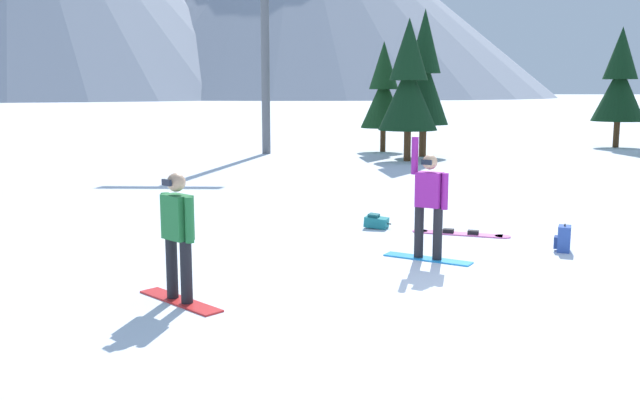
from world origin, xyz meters
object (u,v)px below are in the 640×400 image
(pine_tree_short, at_px, (620,82))
(backpack_blue, at_px, (563,239))
(backpack_teal, at_px, (376,222))
(snowboarder_midground, at_px, (429,203))
(pine_tree_twin, at_px, (424,77))
(snowboarder_foreground, at_px, (178,235))
(pine_tree_slender, at_px, (408,84))
(loose_snowboard_far_spare, at_px, (461,233))
(ski_lift_tower, at_px, (265,6))
(pine_tree_broad, at_px, (384,92))

(pine_tree_short, bearing_deg, backpack_blue, -112.61)
(backpack_blue, distance_m, backpack_teal, 3.64)
(snowboarder_midground, xyz_separation_m, pine_tree_twin, (1.83, 17.74, 2.30))
(snowboarder_foreground, relative_size, pine_tree_slender, 0.31)
(loose_snowboard_far_spare, bearing_deg, backpack_teal, 159.90)
(snowboarder_foreground, xyz_separation_m, loose_snowboard_far_spare, (4.33, 4.42, -0.87))
(backpack_teal, distance_m, ski_lift_tower, 17.72)
(loose_snowboard_far_spare, xyz_separation_m, pine_tree_short, (10.69, 20.69, 3.05))
(loose_snowboard_far_spare, bearing_deg, snowboarder_midground, -113.10)
(pine_tree_slender, xyz_separation_m, ski_lift_tower, (-5.77, 2.93, 3.24))
(pine_tree_slender, bearing_deg, pine_tree_twin, 67.47)
(backpack_teal, xyz_separation_m, ski_lift_tower, (-4.02, 16.16, 6.05))
(backpack_blue, bearing_deg, loose_snowboard_far_spare, 138.42)
(backpack_blue, height_order, pine_tree_short, pine_tree_short)
(backpack_teal, distance_m, pine_tree_twin, 15.67)
(loose_snowboard_far_spare, bearing_deg, backpack_blue, -41.58)
(pine_tree_slender, bearing_deg, pine_tree_short, 33.19)
(backpack_blue, xyz_separation_m, pine_tree_broad, (-2.06, 19.23, 2.41))
(snowboarder_midground, distance_m, loose_snowboard_far_spare, 2.37)
(backpack_teal, relative_size, pine_tree_twin, 0.09)
(pine_tree_short, xyz_separation_m, pine_tree_slender, (-10.52, -6.88, -0.13))
(snowboarder_midground, height_order, loose_snowboard_far_spare, snowboarder_midground)
(backpack_blue, relative_size, backpack_teal, 0.85)
(pine_tree_slender, bearing_deg, snowboarder_foreground, -103.88)
(pine_tree_broad, xyz_separation_m, pine_tree_short, (11.24, 2.81, 0.45))
(backpack_blue, bearing_deg, backpack_teal, 148.15)
(backpack_blue, xyz_separation_m, pine_tree_short, (9.18, 22.03, 2.86))
(pine_tree_twin, bearing_deg, snowboarder_foreground, -104.74)
(backpack_teal, bearing_deg, snowboarder_foreground, -118.86)
(backpack_teal, bearing_deg, backpack_blue, -31.85)
(snowboarder_midground, height_order, backpack_teal, snowboarder_midground)
(pine_tree_broad, xyz_separation_m, ski_lift_tower, (-5.05, -1.15, 3.56))
(loose_snowboard_far_spare, bearing_deg, pine_tree_slender, 89.28)
(pine_tree_twin, height_order, ski_lift_tower, ski_lift_tower)
(snowboarder_midground, bearing_deg, pine_tree_slender, 86.27)
(backpack_teal, distance_m, pine_tree_slender, 13.64)
(backpack_teal, relative_size, pine_tree_short, 0.10)
(loose_snowboard_far_spare, relative_size, ski_lift_tower, 0.17)
(pine_tree_twin, xyz_separation_m, pine_tree_short, (9.72, 4.96, -0.16))
(snowboarder_midground, xyz_separation_m, pine_tree_broad, (0.31, 19.90, 1.69))
(ski_lift_tower, bearing_deg, pine_tree_short, 13.65)
(pine_tree_twin, xyz_separation_m, pine_tree_broad, (-1.52, 2.16, -0.61))
(pine_tree_broad, height_order, ski_lift_tower, ski_lift_tower)
(pine_tree_broad, bearing_deg, backpack_teal, -93.40)
(backpack_teal, xyz_separation_m, pine_tree_broad, (1.03, 17.31, 2.49))
(snowboarder_foreground, height_order, pine_tree_broad, pine_tree_broad)
(loose_snowboard_far_spare, height_order, pine_tree_slender, pine_tree_slender)
(backpack_blue, distance_m, pine_tree_slender, 15.46)
(snowboarder_foreground, relative_size, pine_tree_broad, 0.35)
(backpack_blue, bearing_deg, pine_tree_broad, 96.12)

